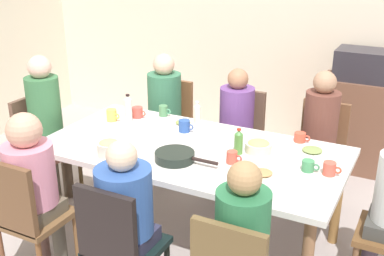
{
  "coord_description": "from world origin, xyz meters",
  "views": [
    {
      "loc": [
        1.42,
        -2.77,
        2.13
      ],
      "look_at": [
        0.0,
        0.0,
        0.9
      ],
      "focal_mm": 44.97,
      "sensor_mm": 36.0,
      "label": 1
    }
  ],
  "objects_px": {
    "bottle_0": "(197,115)",
    "person_7": "(236,121)",
    "chair_3": "(320,150)",
    "serving_pan": "(175,156)",
    "side_cabinet": "(355,124)",
    "cup_2": "(138,112)",
    "cup_7": "(308,166)",
    "person_5": "(47,118)",
    "plate_0": "(183,124)",
    "bottle_1": "(239,142)",
    "cup_4": "(185,126)",
    "microwave": "(363,65)",
    "cup_3": "(300,137)",
    "chair_5": "(41,142)",
    "chair_6": "(26,214)",
    "cup_0": "(164,111)",
    "person_3": "(319,132)",
    "person_4": "(126,211)",
    "dining_table": "(192,157)",
    "person_6": "(32,180)",
    "cup_1": "(330,169)",
    "plate_2": "(263,174)",
    "person_1": "(164,105)",
    "cup_6": "(112,115)",
    "cup_5": "(232,157)",
    "bottle_2": "(128,109)",
    "plate_1": "(312,152)",
    "chair_7": "(239,135)",
    "bowl_1": "(258,146)",
    "chair_1": "(169,122)"
  },
  "relations": [
    {
      "from": "plate_2",
      "to": "cup_4",
      "type": "relative_size",
      "value": 1.8
    },
    {
      "from": "plate_0",
      "to": "side_cabinet",
      "type": "distance_m",
      "value": 1.87
    },
    {
      "from": "serving_pan",
      "to": "side_cabinet",
      "type": "height_order",
      "value": "side_cabinet"
    },
    {
      "from": "person_1",
      "to": "chair_7",
      "type": "xyz_separation_m",
      "value": [
        0.71,
        0.09,
        -0.2
      ]
    },
    {
      "from": "person_7",
      "to": "cup_1",
      "type": "distance_m",
      "value": 1.26
    },
    {
      "from": "person_4",
      "to": "cup_7",
      "type": "height_order",
      "value": "person_4"
    },
    {
      "from": "cup_1",
      "to": "cup_2",
      "type": "distance_m",
      "value": 1.67
    },
    {
      "from": "chair_3",
      "to": "serving_pan",
      "type": "relative_size",
      "value": 2.01
    },
    {
      "from": "person_4",
      "to": "microwave",
      "type": "xyz_separation_m",
      "value": [
        0.84,
        2.66,
        0.36
      ]
    },
    {
      "from": "person_6",
      "to": "side_cabinet",
      "type": "bearing_deg",
      "value": 59.77
    },
    {
      "from": "person_5",
      "to": "person_3",
      "type": "bearing_deg",
      "value": 21.77
    },
    {
      "from": "cup_2",
      "to": "cup_3",
      "type": "distance_m",
      "value": 1.34
    },
    {
      "from": "person_7",
      "to": "cup_0",
      "type": "bearing_deg",
      "value": -145.71
    },
    {
      "from": "chair_3",
      "to": "chair_5",
      "type": "xyz_separation_m",
      "value": [
        -2.16,
        -0.92,
        0.0
      ]
    },
    {
      "from": "dining_table",
      "to": "person_1",
      "type": "xyz_separation_m",
      "value": [
        -0.71,
        0.83,
        0.03
      ]
    },
    {
      "from": "person_5",
      "to": "plate_0",
      "type": "xyz_separation_m",
      "value": [
        1.09,
        0.36,
        0.02
      ]
    },
    {
      "from": "cup_1",
      "to": "microwave",
      "type": "distance_m",
      "value": 1.84
    },
    {
      "from": "person_4",
      "to": "person_7",
      "type": "bearing_deg",
      "value": 90.0
    },
    {
      "from": "plate_1",
      "to": "chair_3",
      "type": "bearing_deg",
      "value": 96.41
    },
    {
      "from": "plate_0",
      "to": "chair_7",
      "type": "bearing_deg",
      "value": 65.02
    },
    {
      "from": "cup_0",
      "to": "cup_2",
      "type": "bearing_deg",
      "value": -142.83
    },
    {
      "from": "cup_2",
      "to": "cup_7",
      "type": "bearing_deg",
      "value": -12.58
    },
    {
      "from": "dining_table",
      "to": "chair_6",
      "type": "xyz_separation_m",
      "value": [
        -0.71,
        -0.92,
        -0.17
      ]
    },
    {
      "from": "chair_3",
      "to": "plate_1",
      "type": "distance_m",
      "value": 0.68
    },
    {
      "from": "cup_3",
      "to": "cup_4",
      "type": "xyz_separation_m",
      "value": [
        -0.84,
        -0.21,
        0.01
      ]
    },
    {
      "from": "cup_2",
      "to": "cup_1",
      "type": "bearing_deg",
      "value": -11.36
    },
    {
      "from": "bottle_0",
      "to": "microwave",
      "type": "bearing_deg",
      "value": 55.74
    },
    {
      "from": "bottle_1",
      "to": "person_5",
      "type": "bearing_deg",
      "value": -178.0
    },
    {
      "from": "cup_5",
      "to": "person_4",
      "type": "bearing_deg",
      "value": -115.74
    },
    {
      "from": "cup_1",
      "to": "cup_6",
      "type": "height_order",
      "value": "cup_6"
    },
    {
      "from": "bottle_0",
      "to": "person_7",
      "type": "bearing_deg",
      "value": 71.37
    },
    {
      "from": "cup_3",
      "to": "cup_6",
      "type": "xyz_separation_m",
      "value": [
        -1.47,
        -0.27,
        0.01
      ]
    },
    {
      "from": "plate_0",
      "to": "dining_table",
      "type": "bearing_deg",
      "value": -53.7
    },
    {
      "from": "plate_2",
      "to": "person_1",
      "type": "bearing_deg",
      "value": 141.98
    },
    {
      "from": "chair_3",
      "to": "plate_0",
      "type": "height_order",
      "value": "chair_3"
    },
    {
      "from": "cup_3",
      "to": "chair_5",
      "type": "bearing_deg",
      "value": -167.78
    },
    {
      "from": "person_3",
      "to": "person_4",
      "type": "height_order",
      "value": "person_3"
    },
    {
      "from": "cup_0",
      "to": "bottle_2",
      "type": "height_order",
      "value": "bottle_2"
    },
    {
      "from": "plate_1",
      "to": "plate_2",
      "type": "distance_m",
      "value": 0.52
    },
    {
      "from": "cup_4",
      "to": "microwave",
      "type": "distance_m",
      "value": 1.91
    },
    {
      "from": "bottle_1",
      "to": "chair_6",
      "type": "bearing_deg",
      "value": -136.76
    },
    {
      "from": "person_7",
      "to": "cup_5",
      "type": "bearing_deg",
      "value": -69.37
    },
    {
      "from": "person_5",
      "to": "chair_1",
      "type": "bearing_deg",
      "value": 54.94
    },
    {
      "from": "plate_2",
      "to": "serving_pan",
      "type": "relative_size",
      "value": 0.49
    },
    {
      "from": "chair_3",
      "to": "serving_pan",
      "type": "bearing_deg",
      "value": -121.72
    },
    {
      "from": "serving_pan",
      "to": "cup_2",
      "type": "height_order",
      "value": "cup_2"
    },
    {
      "from": "cup_3",
      "to": "serving_pan",
      "type": "bearing_deg",
      "value": -133.43
    },
    {
      "from": "dining_table",
      "to": "bottle_1",
      "type": "distance_m",
      "value": 0.37
    },
    {
      "from": "chair_7",
      "to": "bowl_1",
      "type": "relative_size",
      "value": 4.86
    },
    {
      "from": "chair_5",
      "to": "cup_0",
      "type": "bearing_deg",
      "value": 27.02
    }
  ]
}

